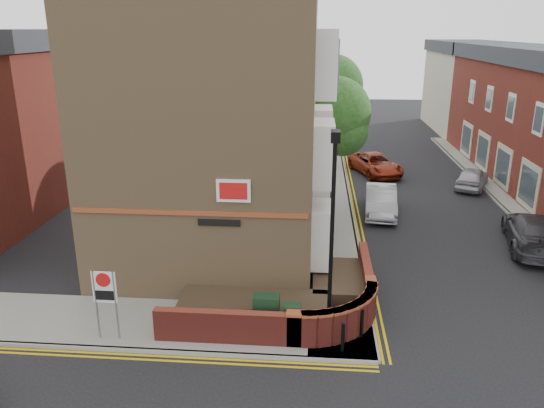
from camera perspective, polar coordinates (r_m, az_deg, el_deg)
The scene contains 25 objects.
ground at distance 15.86m, azimuth 0.07°, elevation -16.32°, with size 120.00×120.00×0.00m, color black.
pavement_corner at distance 17.65m, azimuth -11.19°, elevation -12.56°, with size 13.00×3.00×0.12m, color gray.
pavement_main at distance 30.37m, azimuth 6.34°, elevation 1.06°, with size 2.00×32.00×0.12m, color gray.
kerb_side at distance 16.44m, azimuth -12.63°, elevation -15.19°, with size 13.00×0.15×0.12m, color gray.
kerb_main_near at distance 30.41m, azimuth 8.22°, elevation 1.01°, with size 0.15×32.00×0.12m, color gray.
kerb_main_far at distance 29.24m, azimuth 24.39°, elevation -1.20°, with size 0.15×40.00×0.12m, color gray.
yellow_lines_side at distance 16.27m, azimuth -12.89°, elevation -15.83°, with size 13.00×0.28×0.01m, color gold.
yellow_lines_main at distance 30.45m, azimuth 8.69°, elevation 0.90°, with size 0.28×32.00×0.01m, color gold.
corner_building at distance 21.55m, azimuth -5.82°, elevation 10.80°, with size 8.95×10.40×13.60m.
garden_wall at distance 17.97m, azimuth 0.74°, elevation -11.80°, with size 6.80×6.00×1.20m, color maroon, non-canonical shape.
lamppost at distance 15.30m, azimuth 6.44°, elevation -3.56°, with size 0.25×0.50×6.30m.
utility_cabinet_large at distance 16.59m, azimuth -0.61°, elevation -11.68°, with size 0.80×0.45×1.20m, color #16321D.
utility_cabinet_small at distance 16.31m, azimuth 2.16°, elevation -12.47°, with size 0.55×0.40×1.10m, color #16321D.
bollard_near at distance 15.87m, azimuth 7.63°, elevation -14.02°, with size 0.11×0.11×0.90m, color black.
bollard_far at distance 16.59m, azimuth 9.63°, elevation -12.56°, with size 0.11×0.11×0.90m, color black.
zone_sign at distance 16.54m, azimuth -17.54°, elevation -9.08°, with size 0.72×0.07×2.20m.
far_terrace_cream at distance 52.97m, azimuth 19.91°, elevation 11.90°, with size 5.40×12.40×8.00m.
tree_near at distance 27.40m, azimuth 6.77°, elevation 9.15°, with size 3.64×3.65×6.70m.
tree_mid at distance 35.27m, azimuth 6.43°, elevation 12.01°, with size 4.03×4.03×7.42m.
tree_far at distance 43.25m, azimuth 6.17°, elevation 12.79°, with size 3.81×3.81×7.00m.
traffic_light_assembly at distance 38.53m, azimuth 6.80°, elevation 8.90°, with size 0.20×0.16×4.20m.
silver_car_near at distance 27.46m, azimuth 11.62°, elevation 0.34°, with size 1.51×4.33×1.43m, color #97989E.
red_car_main at distance 35.17m, azimuth 11.08°, elevation 4.24°, with size 2.19×4.74×1.32m, color maroon.
grey_car_far at distance 25.31m, azimuth 26.38°, elevation -2.68°, with size 2.15×5.29×1.54m, color #323036.
silver_car_far at distance 33.53m, azimuth 20.73°, elevation 2.66°, with size 1.51×3.76×1.28m, color #ACADB4.
Camera 1 is at (1.08, -13.00, 9.02)m, focal length 35.00 mm.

